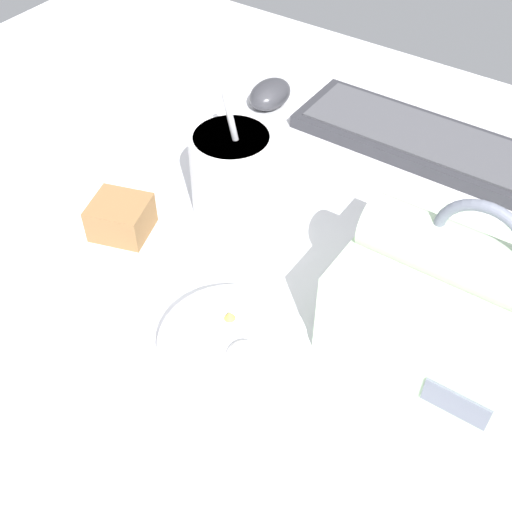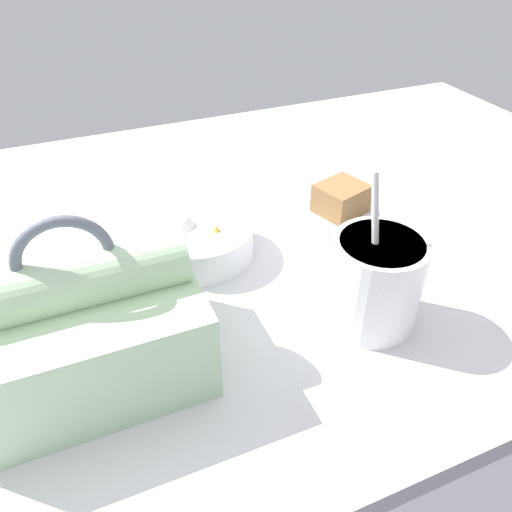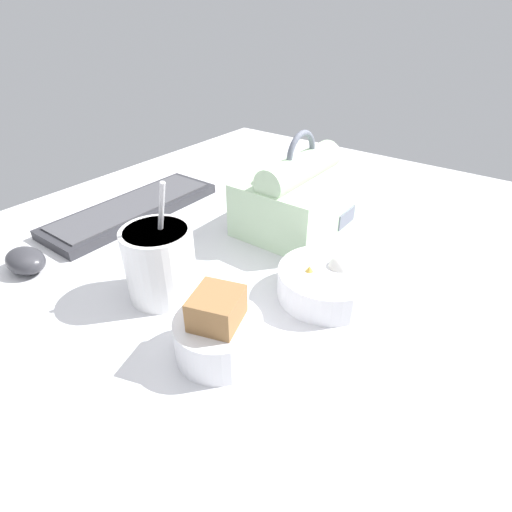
{
  "view_description": "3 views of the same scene",
  "coord_description": "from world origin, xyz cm",
  "px_view_note": "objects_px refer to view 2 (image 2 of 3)",
  "views": [
    {
      "loc": [
        27.3,
        -38.6,
        52.93
      ],
      "look_at": [
        1.75,
        -1.12,
        7.0
      ],
      "focal_mm": 45.0,
      "sensor_mm": 36.0,
      "label": 1
    },
    {
      "loc": [
        19.14,
        40.39,
        40.62
      ],
      "look_at": [
        1.75,
        -1.12,
        7.0
      ],
      "focal_mm": 35.0,
      "sensor_mm": 36.0,
      "label": 2
    },
    {
      "loc": [
        -36.63,
        -29.89,
        37.54
      ],
      "look_at": [
        1.75,
        -1.12,
        7.0
      ],
      "focal_mm": 28.0,
      "sensor_mm": 36.0,
      "label": 3
    }
  ],
  "objects_px": {
    "lunch_bag": "(83,326)",
    "bento_bowl_snacks": "(199,239)",
    "soup_cup": "(375,281)",
    "bento_bowl_sandwich": "(338,223)"
  },
  "relations": [
    {
      "from": "lunch_bag",
      "to": "bento_bowl_snacks",
      "type": "relative_size",
      "value": 1.54
    },
    {
      "from": "lunch_bag",
      "to": "bento_bowl_snacks",
      "type": "distance_m",
      "value": 0.21
    },
    {
      "from": "soup_cup",
      "to": "bento_bowl_sandwich",
      "type": "height_order",
      "value": "soup_cup"
    },
    {
      "from": "bento_bowl_sandwich",
      "to": "soup_cup",
      "type": "bearing_deg",
      "value": 74.21
    },
    {
      "from": "lunch_bag",
      "to": "bento_bowl_snacks",
      "type": "xyz_separation_m",
      "value": [
        -0.15,
        -0.14,
        -0.04
      ]
    },
    {
      "from": "lunch_bag",
      "to": "soup_cup",
      "type": "relative_size",
      "value": 1.22
    },
    {
      "from": "soup_cup",
      "to": "bento_bowl_snacks",
      "type": "relative_size",
      "value": 1.26
    },
    {
      "from": "lunch_bag",
      "to": "bento_bowl_sandwich",
      "type": "distance_m",
      "value": 0.34
    },
    {
      "from": "lunch_bag",
      "to": "soup_cup",
      "type": "distance_m",
      "value": 0.29
    },
    {
      "from": "bento_bowl_snacks",
      "to": "soup_cup",
      "type": "bearing_deg",
      "value": 125.84
    }
  ]
}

